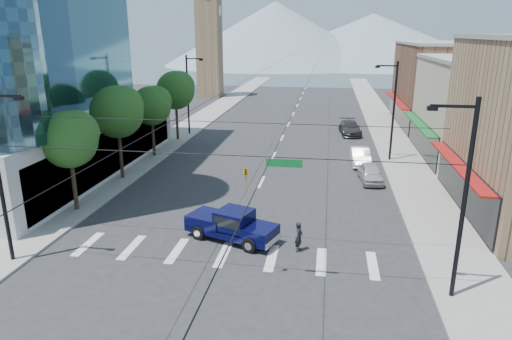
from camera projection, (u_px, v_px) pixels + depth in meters
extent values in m
plane|color=#28282B|center=(221.00, 268.00, 22.98)|extent=(160.00, 160.00, 0.00)
cube|color=gray|center=(203.00, 118.00, 62.57)|extent=(4.00, 120.00, 0.15)
cube|color=gray|center=(382.00, 124.00, 58.96)|extent=(4.00, 120.00, 0.15)
cube|color=tan|center=(495.00, 112.00, 41.35)|extent=(12.00, 14.00, 9.00)
cube|color=brown|center=(452.00, 86.00, 56.33)|extent=(12.00, 18.00, 10.00)
cube|color=#8C6B4C|center=(209.00, 46.00, 81.45)|extent=(4.00, 4.00, 18.00)
cone|color=gray|center=(275.00, 33.00, 163.82)|extent=(80.00, 80.00, 22.00)
cone|color=gray|center=(372.00, 39.00, 168.60)|extent=(90.00, 90.00, 18.00)
cylinder|color=black|center=(73.00, 179.00, 29.67)|extent=(0.28, 0.28, 4.55)
sphere|color=#1C4717|center=(69.00, 140.00, 28.92)|extent=(3.64, 3.64, 3.64)
sphere|color=#1C4717|center=(76.00, 133.00, 29.02)|extent=(2.86, 2.86, 2.86)
cylinder|color=black|center=(120.00, 148.00, 36.21)|extent=(0.28, 0.28, 5.11)
sphere|color=#1C4717|center=(117.00, 112.00, 35.36)|extent=(4.09, 4.09, 4.09)
sphere|color=#1C4717|center=(123.00, 106.00, 35.47)|extent=(3.21, 3.21, 3.21)
cylinder|color=black|center=(153.00, 133.00, 42.90)|extent=(0.28, 0.28, 4.55)
sphere|color=#1C4717|center=(151.00, 106.00, 42.15)|extent=(3.64, 3.64, 3.64)
sphere|color=#1C4717|center=(156.00, 101.00, 42.26)|extent=(2.86, 2.86, 2.86)
cylinder|color=black|center=(177.00, 117.00, 49.44)|extent=(0.28, 0.28, 5.11)
sphere|color=#1C4717|center=(175.00, 90.00, 48.59)|extent=(4.09, 4.09, 4.09)
sphere|color=#1C4717|center=(180.00, 86.00, 48.70)|extent=(3.21, 3.21, 3.21)
cylinder|color=black|center=(464.00, 204.00, 19.10)|extent=(0.20, 0.20, 9.00)
cylinder|color=black|center=(212.00, 155.00, 20.23)|extent=(21.60, 0.04, 0.04)
imported|color=gold|center=(246.00, 179.00, 20.31)|extent=(0.16, 0.20, 1.00)
cube|color=#0C6626|center=(284.00, 163.00, 19.83)|extent=(1.60, 0.06, 0.35)
cylinder|color=black|center=(188.00, 96.00, 51.65)|extent=(0.20, 0.20, 9.00)
cube|color=black|center=(194.00, 59.00, 50.33)|extent=(1.80, 0.12, 0.12)
cube|color=black|center=(201.00, 60.00, 50.24)|extent=(0.40, 0.25, 0.18)
cylinder|color=black|center=(394.00, 113.00, 40.84)|extent=(0.20, 0.20, 9.00)
cube|color=black|center=(387.00, 66.00, 39.79)|extent=(1.80, 0.12, 0.12)
cube|color=black|center=(377.00, 67.00, 39.94)|extent=(0.40, 0.25, 0.18)
cube|color=#070836|center=(232.00, 231.00, 26.04)|extent=(5.62, 3.60, 0.34)
cube|color=#070836|center=(261.00, 231.00, 25.06)|extent=(2.06, 2.24, 0.53)
cube|color=#070836|center=(234.00, 219.00, 25.72)|extent=(2.32, 2.29, 1.06)
cube|color=black|center=(234.00, 218.00, 25.70)|extent=(2.15, 2.25, 0.58)
cube|color=#070836|center=(209.00, 219.00, 26.62)|extent=(2.73, 2.56, 0.62)
cube|color=silver|center=(273.00, 241.00, 24.82)|extent=(0.73, 1.75, 0.34)
cube|color=silver|center=(194.00, 222.00, 27.26)|extent=(0.73, 1.75, 0.29)
cylinder|color=black|center=(249.00, 246.00, 24.53)|extent=(0.86, 0.54, 0.81)
cylinder|color=black|center=(265.00, 233.00, 26.06)|extent=(0.86, 0.54, 0.81)
cylinder|color=black|center=(198.00, 233.00, 26.08)|extent=(0.86, 0.54, 0.81)
cylinder|color=black|center=(216.00, 222.00, 27.61)|extent=(0.86, 0.54, 0.81)
imported|color=black|center=(299.00, 237.00, 24.60)|extent=(0.52, 0.68, 1.67)
imported|color=silver|center=(371.00, 173.00, 36.13)|extent=(2.03, 4.27, 1.41)
imported|color=white|center=(360.00, 156.00, 40.86)|extent=(1.77, 4.55, 1.48)
imported|color=#323235|center=(350.00, 128.00, 52.79)|extent=(2.71, 5.57, 1.56)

